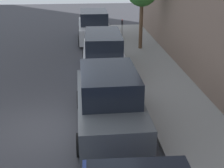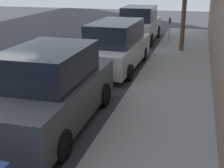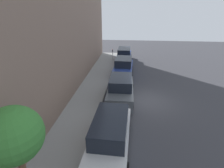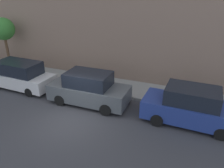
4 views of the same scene
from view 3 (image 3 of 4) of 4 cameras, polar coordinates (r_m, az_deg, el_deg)
The scene contains 8 objects.
ground_plane at distance 14.53m, azimuth 11.16°, elevation -5.42°, with size 60.00×60.00×0.00m, color #38383D.
sidewalk at distance 14.80m, azimuth -7.72°, elevation -4.28°, with size 2.61×32.00×0.15m.
parked_minivan_nearest at distance 24.88m, azimuth 3.95°, elevation 9.39°, with size 2.02×4.91×1.90m.
parked_suv_second at distance 19.45m, azimuth 3.72°, elevation 5.45°, with size 2.10×4.86×1.98m.
parked_suv_third at distance 14.04m, azimuth 2.85°, elevation -1.77°, with size 2.08×4.82×1.98m.
parked_minivan_fourth at distance 9.37m, azimuth -0.55°, elevation -16.09°, with size 2.04×4.95×1.90m.
parking_meter_near at distance 25.14m, azimuth 0.20°, elevation 9.94°, with size 0.11×0.15×1.50m.
street_tree at distance 6.08m, azimuth -29.40°, elevation -14.64°, with size 1.77×1.77×4.21m.
Camera 3 is at (1.47, 12.72, 6.87)m, focal length 28.00 mm.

